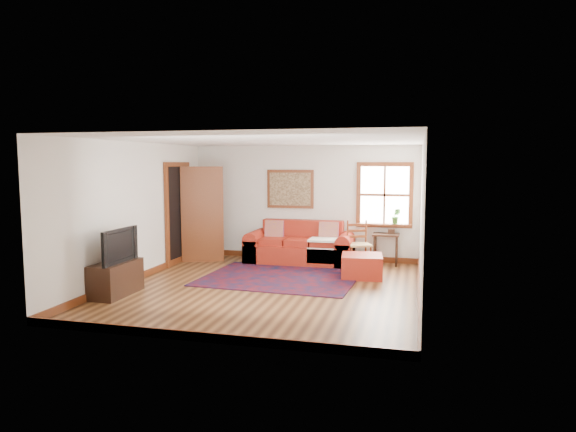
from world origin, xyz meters
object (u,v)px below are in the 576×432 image
(ladder_back_chair, at_px, (358,242))
(red_leather_sofa, at_px, (300,249))
(media_cabinet, at_px, (116,279))
(red_ottoman, at_px, (362,266))
(side_table, at_px, (386,239))

(ladder_back_chair, bearing_deg, red_leather_sofa, 169.76)
(red_leather_sofa, bearing_deg, media_cabinet, -124.20)
(media_cabinet, bearing_deg, red_ottoman, 31.47)
(media_cabinet, bearing_deg, ladder_back_chair, 41.49)
(media_cabinet, bearing_deg, side_table, 41.11)
(red_ottoman, xyz_separation_m, side_table, (0.36, 1.28, 0.33))
(red_leather_sofa, height_order, ladder_back_chair, ladder_back_chair)
(red_leather_sofa, bearing_deg, ladder_back_chair, -10.24)
(red_ottoman, bearing_deg, red_leather_sofa, 136.44)
(red_leather_sofa, distance_m, media_cabinet, 4.07)
(red_ottoman, distance_m, ladder_back_chair, 0.93)
(red_leather_sofa, xyz_separation_m, side_table, (1.79, 0.19, 0.24))
(side_table, distance_m, ladder_back_chair, 0.67)
(red_leather_sofa, distance_m, side_table, 1.81)
(red_leather_sofa, relative_size, side_table, 3.44)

